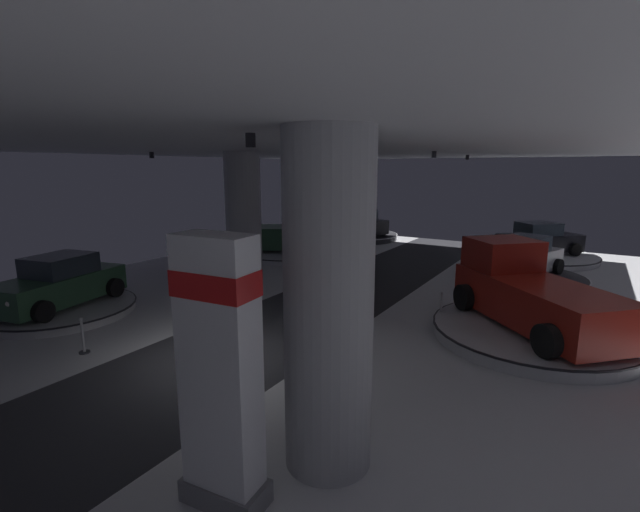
# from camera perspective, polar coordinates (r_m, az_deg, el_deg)

# --- Properties ---
(ground) EXTENTS (24.00, 44.00, 0.06)m
(ground) POSITION_cam_1_polar(r_m,az_deg,el_deg) (12.14, -13.12, -12.78)
(ground) COLOR silver
(ceiling_with_spotlights) EXTENTS (24.00, 44.00, 0.39)m
(ceiling_with_spotlights) POSITION_cam_1_polar(r_m,az_deg,el_deg) (11.12, -14.46, 14.45)
(ceiling_with_spotlights) COLOR silver
(column_right) EXTENTS (1.44, 1.44, 5.50)m
(column_right) POSITION_cam_1_polar(r_m,az_deg,el_deg) (7.01, 1.11, -6.41)
(column_right) COLOR #ADADB2
(column_right) RESTS_ON ground
(column_left) EXTENTS (1.39, 1.39, 5.50)m
(column_left) POSITION_cam_1_polar(r_m,az_deg,el_deg) (17.71, -9.87, 4.31)
(column_left) COLOR #ADADB2
(column_left) RESTS_ON ground
(brand_sign_pylon) EXTENTS (1.32, 0.77, 4.04)m
(brand_sign_pylon) POSITION_cam_1_polar(r_m,az_deg,el_deg) (6.52, -12.85, -14.40)
(brand_sign_pylon) COLOR slate
(brand_sign_pylon) RESTS_ON ground
(display_platform_far_right) EXTENTS (5.48, 5.48, 0.25)m
(display_platform_far_right) POSITION_cam_1_polar(r_m,az_deg,el_deg) (21.28, 24.43, -2.51)
(display_platform_far_right) COLOR #333338
(display_platform_far_right) RESTS_ON ground
(display_car_far_right) EXTENTS (3.27, 4.56, 1.71)m
(display_car_far_right) POSITION_cam_1_polar(r_m,az_deg,el_deg) (21.13, 24.66, -0.19)
(display_car_far_right) COLOR silver
(display_car_far_right) RESTS_ON display_platform_far_right
(display_platform_far_left) EXTENTS (5.68, 5.68, 0.29)m
(display_platform_far_left) POSITION_cam_1_polar(r_m,az_deg,el_deg) (25.00, -4.19, 0.49)
(display_platform_far_left) COLOR silver
(display_platform_far_left) RESTS_ON ground
(pickup_truck_far_left) EXTENTS (5.61, 4.65, 2.30)m
(pickup_truck_far_left) POSITION_cam_1_polar(r_m,az_deg,el_deg) (24.80, -3.48, 2.90)
(pickup_truck_far_left) COLOR #2D5638
(pickup_truck_far_left) RESTS_ON display_platform_far_left
(display_platform_deep_left) EXTENTS (5.34, 5.34, 0.38)m
(display_platform_deep_left) POSITION_cam_1_polar(r_m,az_deg,el_deg) (30.66, 5.03, 2.61)
(display_platform_deep_left) COLOR #333338
(display_platform_deep_left) RESTS_ON ground
(display_car_deep_left) EXTENTS (4.57, 3.52, 1.71)m
(display_car_deep_left) POSITION_cam_1_polar(r_m,az_deg,el_deg) (30.51, 5.10, 4.34)
(display_car_deep_left) COLOR black
(display_car_deep_left) RESTS_ON display_platform_deep_left
(display_platform_near_left) EXTENTS (4.76, 4.76, 0.30)m
(display_platform_near_left) POSITION_cam_1_polar(r_m,az_deg,el_deg) (17.43, -30.53, -5.94)
(display_platform_near_left) COLOR #B7B7BC
(display_platform_near_left) RESTS_ON ground
(display_car_near_left) EXTENTS (2.94, 4.49, 1.71)m
(display_car_near_left) POSITION_cam_1_polar(r_m,az_deg,el_deg) (17.22, -30.75, -3.06)
(display_car_near_left) COLOR #2D5638
(display_car_near_left) RESTS_ON display_platform_near_left
(display_platform_deep_right) EXTENTS (5.91, 5.91, 0.30)m
(display_platform_deep_right) POSITION_cam_1_polar(r_m,az_deg,el_deg) (26.61, 26.42, -0.00)
(display_platform_deep_right) COLOR silver
(display_platform_deep_right) RESTS_ON ground
(display_car_deep_right) EXTENTS (4.25, 4.23, 1.71)m
(display_car_deep_right) POSITION_cam_1_polar(r_m,az_deg,el_deg) (26.45, 26.54, 1.90)
(display_car_deep_right) COLOR black
(display_car_deep_right) RESTS_ON display_platform_deep_right
(display_platform_mid_right) EXTENTS (5.68, 5.68, 0.38)m
(display_platform_mid_right) POSITION_cam_1_polar(r_m,az_deg,el_deg) (14.32, 25.95, -8.89)
(display_platform_mid_right) COLOR #B7B7BC
(display_platform_mid_right) RESTS_ON ground
(pickup_truck_mid_right) EXTENTS (5.22, 5.24, 2.30)m
(pickup_truck_mid_right) POSITION_cam_1_polar(r_m,az_deg,el_deg) (14.23, 25.53, -4.30)
(pickup_truck_mid_right) COLOR maroon
(pickup_truck_mid_right) RESTS_ON display_platform_mid_right
(visitor_walking_near) EXTENTS (0.32, 0.32, 1.59)m
(visitor_walking_near) POSITION_cam_1_polar(r_m,az_deg,el_deg) (13.37, 2.58, -5.94)
(visitor_walking_near) COLOR black
(visitor_walking_near) RESTS_ON ground
(stanchion_a) EXTENTS (0.28, 0.28, 1.01)m
(stanchion_a) POSITION_cam_1_polar(r_m,az_deg,el_deg) (14.73, 15.42, -6.88)
(stanchion_a) COLOR #333338
(stanchion_a) RESTS_ON ground
(stanchion_b) EXTENTS (0.28, 0.28, 1.01)m
(stanchion_b) POSITION_cam_1_polar(r_m,az_deg,el_deg) (13.52, -28.37, -9.55)
(stanchion_b) COLOR #333338
(stanchion_b) RESTS_ON ground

